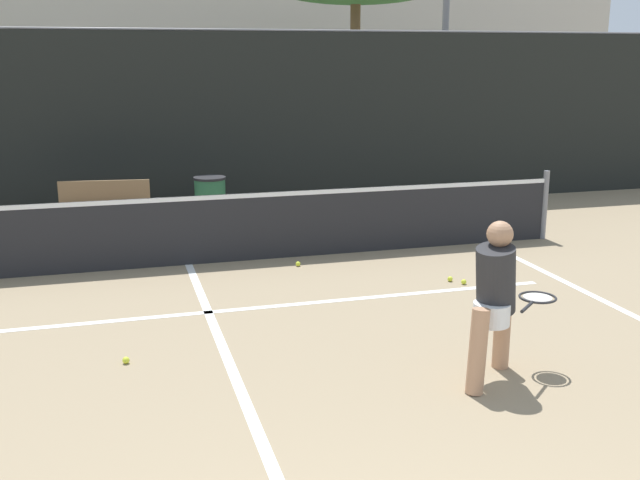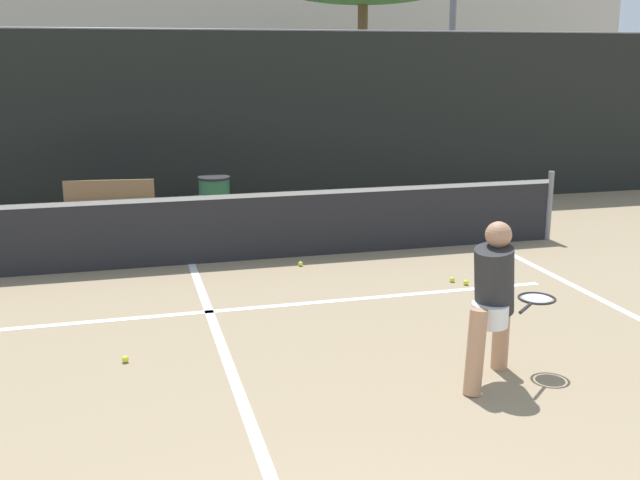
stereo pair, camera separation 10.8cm
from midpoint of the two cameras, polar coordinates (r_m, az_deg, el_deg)
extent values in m
cube|color=white|center=(8.50, -8.87, -5.46)|extent=(8.25, 0.10, 0.01)
cube|color=white|center=(7.43, -7.74, -8.34)|extent=(0.10, 6.38, 0.01)
cube|color=white|center=(9.15, 21.56, -4.89)|extent=(0.10, 7.38, 0.01)
cylinder|color=slate|center=(12.10, 16.49, 2.58)|extent=(0.09, 0.09, 1.07)
cube|color=#232326|center=(10.32, -10.39, 0.68)|extent=(11.00, 0.02, 0.95)
cube|color=white|center=(10.23, -10.49, 3.11)|extent=(11.00, 0.03, 0.06)
cube|color=black|center=(13.51, -12.06, 8.55)|extent=(24.00, 0.06, 3.20)
cylinder|color=slate|center=(13.46, -12.42, 15.42)|extent=(24.00, 0.04, 0.04)
cylinder|color=tan|center=(7.07, 13.26, -6.98)|extent=(0.15, 0.15, 0.65)
cylinder|color=tan|center=(6.51, 11.45, -8.32)|extent=(0.27, 0.26, 0.75)
cylinder|color=white|center=(6.69, 12.48, -5.50)|extent=(0.32, 0.32, 0.20)
cylinder|color=#262628|center=(6.65, 12.79, -2.96)|extent=(0.41, 0.40, 0.66)
sphere|color=tan|center=(6.59, 13.10, 0.44)|extent=(0.23, 0.23, 0.23)
cylinder|color=#262628|center=(6.78, 15.07, -4.94)|extent=(0.24, 0.22, 0.03)
torus|color=#262628|center=(7.06, 15.83, -4.23)|extent=(0.48, 0.48, 0.02)
cylinder|color=beige|center=(7.06, 15.83, -4.23)|extent=(0.37, 0.37, 0.01)
sphere|color=#D1E033|center=(9.64, 9.57, -2.94)|extent=(0.07, 0.07, 0.07)
sphere|color=#D1E033|center=(7.31, -14.98, -8.84)|extent=(0.07, 0.07, 0.07)
sphere|color=#D1E033|center=(9.55, 10.58, -3.15)|extent=(0.07, 0.07, 0.07)
sphere|color=#D1E033|center=(8.73, 11.82, -4.87)|extent=(0.07, 0.07, 0.07)
sphere|color=#D1E033|center=(10.19, -1.99, -1.83)|extent=(0.07, 0.07, 0.07)
cube|color=olive|center=(12.30, -16.38, 2.31)|extent=(1.45, 0.54, 0.04)
cube|color=olive|center=(12.43, -16.34, 3.42)|extent=(1.41, 0.23, 0.42)
cube|color=#333338|center=(12.44, -18.90, 1.21)|extent=(0.06, 0.32, 0.44)
cube|color=#333338|center=(12.27, -13.69, 1.41)|extent=(0.06, 0.32, 0.44)
cylinder|color=#28603D|center=(12.48, -8.59, 2.74)|extent=(0.50, 0.50, 0.82)
cylinder|color=black|center=(12.40, -8.66, 4.68)|extent=(0.53, 0.53, 0.04)
cylinder|color=black|center=(17.68, -21.77, 4.83)|extent=(0.18, 0.60, 0.60)
cylinder|color=black|center=(15.12, -22.69, 3.35)|extent=(0.18, 0.60, 0.60)
cylinder|color=brown|center=(21.48, 2.52, 12.12)|extent=(0.28, 0.28, 4.23)
cube|color=#B2ADA3|center=(27.12, -14.36, 14.16)|extent=(36.00, 2.40, 6.17)
camera|label=1|loc=(0.05, -90.40, -0.10)|focal=42.00mm
camera|label=2|loc=(0.05, 89.60, 0.10)|focal=42.00mm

